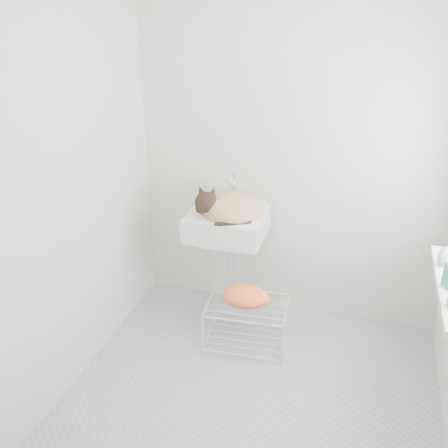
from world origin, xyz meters
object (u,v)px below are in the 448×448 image
(wire_rack, at_px, (247,325))
(bottle_c, at_px, (448,265))
(cat, at_px, (228,209))
(sink, at_px, (227,213))

(wire_rack, distance_m, bottle_c, 1.36)
(cat, distance_m, wire_rack, 0.81)
(sink, height_order, wire_rack, sink)
(cat, relative_size, bottle_c, 3.19)
(cat, xyz_separation_m, wire_rack, (0.21, -0.26, -0.74))
(cat, bearing_deg, bottle_c, -27.55)
(bottle_c, bearing_deg, wire_rack, 177.11)
(sink, bearing_deg, cat, -55.44)
(wire_rack, bearing_deg, bottle_c, -2.89)
(wire_rack, bearing_deg, cat, 129.62)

